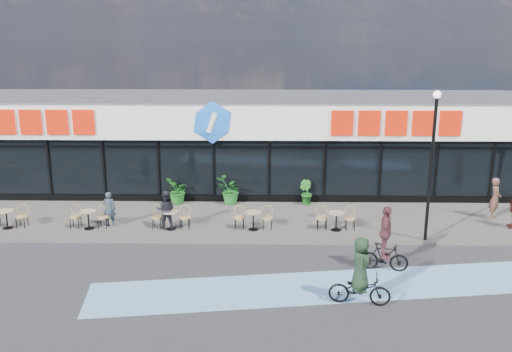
# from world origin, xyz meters

# --- Properties ---
(ground) EXTENTS (120.00, 120.00, 0.00)m
(ground) POSITION_xyz_m (0.00, 0.00, 0.00)
(ground) COLOR #28282B
(ground) RESTS_ON ground
(sidewalk) EXTENTS (44.00, 5.00, 0.10)m
(sidewalk) POSITION_xyz_m (0.00, 4.50, 0.05)
(sidewalk) COLOR #4F4B46
(sidewalk) RESTS_ON ground
(bike_lane) EXTENTS (14.17, 4.13, 0.01)m
(bike_lane) POSITION_xyz_m (4.00, -1.50, 0.01)
(bike_lane) COLOR #6796C3
(bike_lane) RESTS_ON ground
(building) EXTENTS (30.60, 6.57, 4.75)m
(building) POSITION_xyz_m (-0.00, 9.93, 2.34)
(building) COLOR black
(building) RESTS_ON ground
(lamp_post) EXTENTS (0.28, 0.28, 5.54)m
(lamp_post) POSITION_xyz_m (8.31, 2.30, 3.36)
(lamp_post) COLOR black
(lamp_post) RESTS_ON sidewalk
(bistro_set_1) EXTENTS (1.54, 0.62, 0.90)m
(bistro_set_1) POSITION_xyz_m (-7.86, 3.36, 0.56)
(bistro_set_1) COLOR tan
(bistro_set_1) RESTS_ON sidewalk
(bistro_set_2) EXTENTS (1.54, 0.62, 0.90)m
(bistro_set_2) POSITION_xyz_m (-4.62, 3.36, 0.56)
(bistro_set_2) COLOR tan
(bistro_set_2) RESTS_ON sidewalk
(bistro_set_3) EXTENTS (1.54, 0.62, 0.90)m
(bistro_set_3) POSITION_xyz_m (-1.38, 3.36, 0.56)
(bistro_set_3) COLOR tan
(bistro_set_3) RESTS_ON sidewalk
(bistro_set_4) EXTENTS (1.54, 0.62, 0.90)m
(bistro_set_4) POSITION_xyz_m (1.86, 3.36, 0.56)
(bistro_set_4) COLOR tan
(bistro_set_4) RESTS_ON sidewalk
(bistro_set_5) EXTENTS (1.54, 0.62, 0.90)m
(bistro_set_5) POSITION_xyz_m (5.11, 3.36, 0.56)
(bistro_set_5) COLOR tan
(bistro_set_5) RESTS_ON sidewalk
(potted_plant_left) EXTENTS (0.97, 1.11, 1.20)m
(potted_plant_left) POSITION_xyz_m (-1.62, 6.56, 0.70)
(potted_plant_left) COLOR #1C621C
(potted_plant_left) RESTS_ON sidewalk
(potted_plant_mid) EXTENTS (1.50, 1.49, 1.26)m
(potted_plant_mid) POSITION_xyz_m (0.74, 6.59, 0.73)
(potted_plant_mid) COLOR #1E6923
(potted_plant_mid) RESTS_ON sidewalk
(potted_plant_right) EXTENTS (0.77, 0.78, 1.10)m
(potted_plant_right) POSITION_xyz_m (4.15, 6.65, 0.65)
(potted_plant_right) COLOR #1B5819
(potted_plant_right) RESTS_ON sidewalk
(patron_left) EXTENTS (0.56, 0.41, 1.42)m
(patron_left) POSITION_xyz_m (-3.88, 3.61, 0.81)
(patron_left) COLOR #28333F
(patron_left) RESTS_ON sidewalk
(patron_right) EXTENTS (0.78, 0.62, 1.55)m
(patron_right) POSITION_xyz_m (-1.56, 3.35, 0.88)
(patron_right) COLOR black
(patron_right) RESTS_ON sidewalk
(pedestrian_b) EXTENTS (0.64, 0.75, 1.73)m
(pedestrian_b) POSITION_xyz_m (11.85, 4.83, 0.97)
(pedestrian_b) COLOR brown
(pedestrian_b) RESTS_ON sidewalk
(cyclist_a) EXTENTS (1.83, 0.88, 2.04)m
(cyclist_a) POSITION_xyz_m (5.04, -2.55, 0.76)
(cyclist_a) COLOR black
(cyclist_a) RESTS_ON ground
(cyclist_b) EXTENTS (1.63, 1.10, 2.21)m
(cyclist_b) POSITION_xyz_m (6.23, -0.22, 0.94)
(cyclist_b) COLOR black
(cyclist_b) RESTS_ON ground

